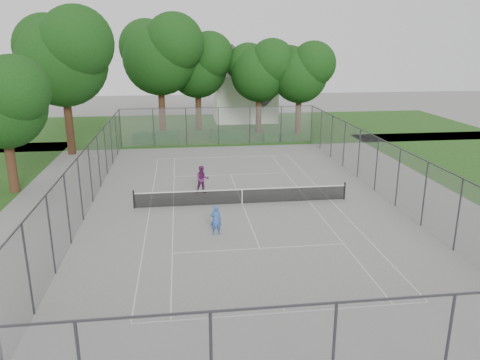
{
  "coord_description": "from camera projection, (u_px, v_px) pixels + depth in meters",
  "views": [
    {
      "loc": [
        -3.52,
        -26.39,
        9.45
      ],
      "look_at": [
        0.0,
        1.0,
        1.2
      ],
      "focal_mm": 35.0,
      "sensor_mm": 36.0,
      "label": 1
    }
  ],
  "objects": [
    {
      "name": "grass_far",
      "position": [
        212.0,
        128.0,
        52.93
      ],
      "size": [
        60.0,
        20.0,
        0.0
      ],
      "primitive_type": "cube",
      "color": "#1F4513",
      "rests_on": "ground"
    },
    {
      "name": "tree_far_right",
      "position": [
        301.0,
        70.0,
        48.0
      ],
      "size": [
        6.6,
        6.03,
        9.49
      ],
      "color": "#3C2216",
      "rests_on": "ground"
    },
    {
      "name": "court_markings",
      "position": [
        242.0,
        204.0,
        28.22
      ],
      "size": [
        11.03,
        23.83,
        0.01
      ],
      "color": "beige",
      "rests_on": "ground"
    },
    {
      "name": "tree_far_midright",
      "position": [
        260.0,
        68.0,
        48.3
      ],
      "size": [
        6.77,
        6.18,
        9.73
      ],
      "color": "#3C2216",
      "rests_on": "ground"
    },
    {
      "name": "tennis_net",
      "position": [
        242.0,
        196.0,
        28.07
      ],
      "size": [
        12.87,
        0.1,
        1.1
      ],
      "color": "black",
      "rests_on": "ground"
    },
    {
      "name": "hedge_mid",
      "position": [
        228.0,
        135.0,
        46.16
      ],
      "size": [
        3.35,
        0.96,
        1.05
      ],
      "primitive_type": "cube",
      "color": "#164415",
      "rests_on": "ground"
    },
    {
      "name": "hedge_left",
      "position": [
        155.0,
        137.0,
        44.88
      ],
      "size": [
        4.18,
        1.25,
        1.04
      ],
      "primitive_type": "cube",
      "color": "#164415",
      "rests_on": "ground"
    },
    {
      "name": "tree_far_midleft",
      "position": [
        198.0,
        63.0,
        49.48
      ],
      "size": [
        7.27,
        6.63,
        10.44
      ],
      "color": "#3C2216",
      "rests_on": "ground"
    },
    {
      "name": "girl_player",
      "position": [
        216.0,
        220.0,
        23.56
      ],
      "size": [
        0.58,
        0.39,
        1.57
      ],
      "primitive_type": "imported",
      "rotation": [
        0.0,
        0.0,
        3.12
      ],
      "color": "#2F5AB1",
      "rests_on": "ground"
    },
    {
      "name": "perimeter_fence",
      "position": [
        242.0,
        175.0,
        27.7
      ],
      "size": [
        18.08,
        34.08,
        3.52
      ],
      "color": "#38383D",
      "rests_on": "ground"
    },
    {
      "name": "ground",
      "position": [
        242.0,
        204.0,
        28.22
      ],
      "size": [
        120.0,
        120.0,
        0.0
      ],
      "primitive_type": "plane",
      "color": "slate",
      "rests_on": "ground"
    },
    {
      "name": "house",
      "position": [
        245.0,
        91.0,
        56.52
      ],
      "size": [
        7.29,
        5.65,
        9.08
      ],
      "color": "white",
      "rests_on": "ground"
    },
    {
      "name": "hedge_right",
      "position": [
        278.0,
        137.0,
        45.74
      ],
      "size": [
        2.86,
        1.05,
        0.86
      ],
      "primitive_type": "cube",
      "color": "#164415",
      "rests_on": "ground"
    },
    {
      "name": "woman_player",
      "position": [
        202.0,
        180.0,
        29.96
      ],
      "size": [
        0.97,
        0.81,
        1.81
      ],
      "primitive_type": "imported",
      "rotation": [
        0.0,
        0.0,
        0.15
      ],
      "color": "#622059",
      "rests_on": "ground"
    },
    {
      "name": "tree_side_back",
      "position": [
        63.0,
        54.0,
        38.19
      ],
      "size": [
        8.51,
        7.77,
        12.24
      ],
      "color": "#3C2216",
      "rests_on": "ground"
    },
    {
      "name": "tree_far_left",
      "position": [
        160.0,
        52.0,
        46.54
      ],
      "size": [
        8.47,
        7.73,
        12.17
      ],
      "color": "#3C2216",
      "rests_on": "ground"
    },
    {
      "name": "tree_side_front",
      "position": [
        3.0,
        99.0,
        28.66
      ],
      "size": [
        6.07,
        5.55,
        8.73
      ],
      "color": "#3C2216",
      "rests_on": "ground"
    }
  ]
}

